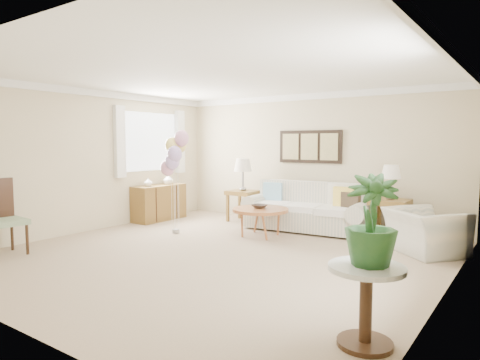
{
  "coord_description": "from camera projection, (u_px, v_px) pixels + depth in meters",
  "views": [
    {
      "loc": [
        3.78,
        -4.83,
        1.63
      ],
      "look_at": [
        -0.04,
        0.6,
        1.05
      ],
      "focal_mm": 32.0,
      "sensor_mm": 36.0,
      "label": 1
    }
  ],
  "objects": [
    {
      "name": "ground_plane",
      "position": [
        219.0,
        255.0,
        6.24
      ],
      "size": [
        6.0,
        6.0,
        0.0
      ],
      "primitive_type": "plane",
      "color": "tan"
    },
    {
      "name": "room_shell",
      "position": [
        216.0,
        143.0,
        6.24
      ],
      "size": [
        6.04,
        6.04,
        2.6
      ],
      "color": "beige",
      "rests_on": "ground"
    },
    {
      "name": "wall_art_triptych",
      "position": [
        310.0,
        147.0,
        8.52
      ],
      "size": [
        1.35,
        0.06,
        0.65
      ],
      "color": "black",
      "rests_on": "ground"
    },
    {
      "name": "sofa",
      "position": [
        307.0,
        211.0,
        7.98
      ],
      "size": [
        2.49,
        1.1,
        0.89
      ],
      "color": "beige",
      "rests_on": "ground"
    },
    {
      "name": "end_table_left",
      "position": [
        243.0,
        196.0,
        8.86
      ],
      "size": [
        0.59,
        0.53,
        0.64
      ],
      "color": "brown",
      "rests_on": "ground"
    },
    {
      "name": "end_table_right",
      "position": [
        390.0,
        206.0,
        7.27
      ],
      "size": [
        0.61,
        0.56,
        0.67
      ],
      "color": "brown",
      "rests_on": "ground"
    },
    {
      "name": "lamp_left",
      "position": [
        243.0,
        166.0,
        8.81
      ],
      "size": [
        0.38,
        0.38,
        0.67
      ],
      "color": "gray",
      "rests_on": "end_table_left"
    },
    {
      "name": "lamp_right",
      "position": [
        391.0,
        173.0,
        7.22
      ],
      "size": [
        0.34,
        0.34,
        0.59
      ],
      "color": "gray",
      "rests_on": "end_table_right"
    },
    {
      "name": "coffee_table",
      "position": [
        260.0,
        211.0,
        7.43
      ],
      "size": [
        0.97,
        0.97,
        0.49
      ],
      "color": "#985028",
      "rests_on": "ground"
    },
    {
      "name": "decor_bowl",
      "position": [
        259.0,
        206.0,
        7.45
      ],
      "size": [
        0.27,
        0.27,
        0.06
      ],
      "primitive_type": "imported",
      "rotation": [
        0.0,
        0.0,
        -0.04
      ],
      "color": "#322823",
      "rests_on": "coffee_table"
    },
    {
      "name": "armchair",
      "position": [
        425.0,
        232.0,
        6.28
      ],
      "size": [
        1.33,
        1.32,
        0.65
      ],
      "primitive_type": "imported",
      "rotation": [
        0.0,
        0.0,
        2.42
      ],
      "color": "beige",
      "rests_on": "ground"
    },
    {
      "name": "side_table",
      "position": [
        366.0,
        285.0,
        3.4
      ],
      "size": [
        0.61,
        0.61,
        0.66
      ],
      "color": "silver",
      "rests_on": "ground"
    },
    {
      "name": "potted_plant",
      "position": [
        371.0,
        220.0,
        3.35
      ],
      "size": [
        0.53,
        0.53,
        0.73
      ],
      "primitive_type": "imported",
      "rotation": [
        0.0,
        0.0,
        0.38
      ],
      "color": "#1E5427",
      "rests_on": "side_table"
    },
    {
      "name": "accent_chair",
      "position": [
        1.0,
        216.0,
        6.2
      ],
      "size": [
        0.58,
        0.58,
        1.11
      ],
      "color": "gray",
      "rests_on": "ground"
    },
    {
      "name": "credenza",
      "position": [
        159.0,
        203.0,
        9.01
      ],
      "size": [
        0.46,
        1.2,
        0.74
      ],
      "color": "brown",
      "rests_on": "ground"
    },
    {
      "name": "vase_white",
      "position": [
        148.0,
        182.0,
        8.7
      ],
      "size": [
        0.19,
        0.19,
        0.18
      ],
      "primitive_type": "imported",
      "rotation": [
        0.0,
        0.0,
        0.17
      ],
      "color": "silver",
      "rests_on": "credenza"
    },
    {
      "name": "vase_sage",
      "position": [
        168.0,
        179.0,
        9.17
      ],
      "size": [
        0.21,
        0.21,
        0.21
      ],
      "primitive_type": "imported",
      "rotation": [
        0.0,
        0.0,
        -0.03
      ],
      "color": "silver",
      "rests_on": "credenza"
    },
    {
      "name": "balloon_cluster",
      "position": [
        175.0,
        152.0,
        7.6
      ],
      "size": [
        0.51,
        0.46,
        1.86
      ],
      "color": "gray",
      "rests_on": "ground"
    }
  ]
}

